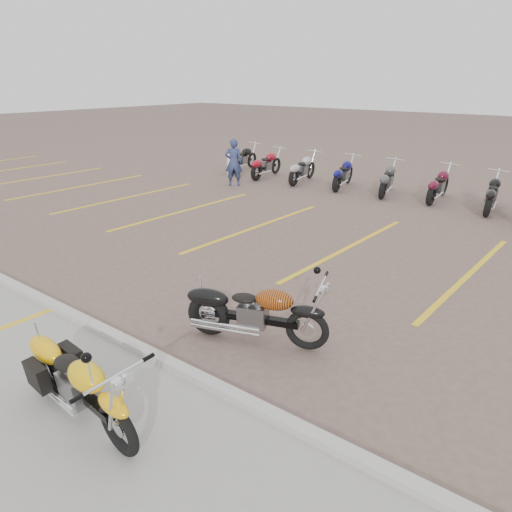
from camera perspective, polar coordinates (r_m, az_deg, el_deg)
The scene contains 8 objects.
ground at distance 8.64m, azimuth -2.47°, elevation -5.77°, with size 100.00×100.00×0.00m, color #725A51.
curb at distance 7.40m, azimuth -12.87°, elevation -10.45°, with size 60.00×0.18×0.12m, color #ADAAA3.
parking_stripes at distance 11.72m, azimuth 10.48°, elevation 0.96°, with size 38.00×5.50×0.01m, color gold, non-canonical shape.
yellow_cruiser at distance 6.14m, azimuth -19.34°, elevation -13.70°, with size 2.21×0.40×0.91m.
flame_cruiser at distance 7.36m, azimuth -0.33°, elevation -6.67°, with size 2.09×0.88×0.90m.
person_a at distance 18.12m, azimuth -2.57°, elevation 10.64°, with size 0.61×0.40×1.67m, color navy.
bollard at distance 19.90m, azimuth -3.01°, elevation 10.49°, with size 0.15×0.15×1.00m, color white.
bg_bike_row at distance 16.83m, azimuth 20.04°, elevation 7.77°, with size 17.46×2.08×1.10m.
Camera 1 is at (5.15, -5.84, 3.73)m, focal length 35.00 mm.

